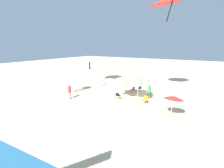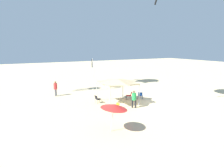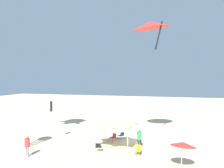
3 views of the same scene
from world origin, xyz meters
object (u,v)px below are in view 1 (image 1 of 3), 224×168
kite_delta_red (165,1)px  person_watching_sky (70,90)px  folding_chair_facing_ocean (133,89)px  canopy_tent (132,79)px  banner_flag (91,73)px  person_by_tent (149,91)px  beach_umbrella (174,98)px  folding_chair_right_of_tent (118,95)px  folding_chair_near_cooler (139,88)px  folding_chair_left_of_tent (145,99)px

kite_delta_red → person_watching_sky: bearing=91.2°
folding_chair_facing_ocean → kite_delta_red: kite_delta_red is taller
canopy_tent → banner_flag: bearing=-2.7°
folding_chair_facing_ocean → person_by_tent: 3.47m
banner_flag → person_watching_sky: banner_flag is taller
canopy_tent → beach_umbrella: bearing=148.3°
folding_chair_right_of_tent → person_watching_sky: size_ratio=0.45×
beach_umbrella → person_watching_sky: bearing=4.1°
folding_chair_facing_ocean → person_watching_sky: person_watching_sky is taller
folding_chair_near_cooler → folding_chair_right_of_tent: (0.81, 4.92, 0.00)m
folding_chair_right_of_tent → kite_delta_red: bearing=-135.3°
person_by_tent → folding_chair_near_cooler: bearing=87.8°
folding_chair_near_cooler → person_by_tent: bearing=82.7°
folding_chair_right_of_tent → banner_flag: banner_flag is taller
folding_chair_facing_ocean → person_by_tent: (-3.06, 1.53, 0.53)m
folding_chair_right_of_tent → folding_chair_facing_ocean: (-0.22, -3.87, 0.00)m
folding_chair_facing_ocean → beach_umbrella: bearing=-11.6°
folding_chair_left_of_tent → person_by_tent: size_ratio=0.48×
canopy_tent → folding_chair_left_of_tent: bearing=148.1°
folding_chair_left_of_tent → banner_flag: (9.48, -1.89, 2.10)m
folding_chair_left_of_tent → folding_chair_facing_ocean: same height
person_by_tent → kite_delta_red: 11.37m
folding_chair_left_of_tent → banner_flag: 9.89m
folding_chair_left_of_tent → kite_delta_red: bearing=84.5°
canopy_tent → folding_chair_facing_ocean: canopy_tent is taller
canopy_tent → folding_chair_right_of_tent: bearing=58.3°
folding_chair_near_cooler → kite_delta_red: 12.01m
folding_chair_near_cooler → kite_delta_red: size_ratio=0.15×
folding_chair_right_of_tent → folding_chair_left_of_tent: size_ratio=1.00×
folding_chair_near_cooler → folding_chair_left_of_tent: same height
beach_umbrella → banner_flag: size_ratio=0.50×
canopy_tent → person_watching_sky: (6.38, 4.79, -1.29)m
folding_chair_facing_ocean → folding_chair_near_cooler: bearing=89.1°
folding_chair_facing_ocean → person_by_tent: bearing=2.0°
folding_chair_right_of_tent → folding_chair_near_cooler: bearing=-105.6°
beach_umbrella → banner_flag: (13.25, -4.21, 0.75)m
banner_flag → kite_delta_red: bearing=-164.2°
canopy_tent → folding_chair_left_of_tent: (-2.51, 1.56, -1.88)m
folding_chair_near_cooler → kite_delta_red: bearing=127.4°
folding_chair_right_of_tent → person_watching_sky: (5.31, 3.06, 0.59)m
folding_chair_near_cooler → folding_chair_right_of_tent: 4.98m
kite_delta_red → folding_chair_left_of_tent: bearing=136.5°
beach_umbrella → folding_chair_facing_ocean: (7.13, -6.02, -1.35)m
folding_chair_near_cooler → person_watching_sky: size_ratio=0.45×
beach_umbrella → folding_chair_facing_ocean: 9.43m
beach_umbrella → kite_delta_red: size_ratio=0.39×
banner_flag → person_by_tent: 9.32m
beach_umbrella → person_by_tent: size_ratio=1.26×
folding_chair_near_cooler → banner_flag: (6.71, 2.86, 2.10)m
folding_chair_right_of_tent → person_by_tent: size_ratio=0.48×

